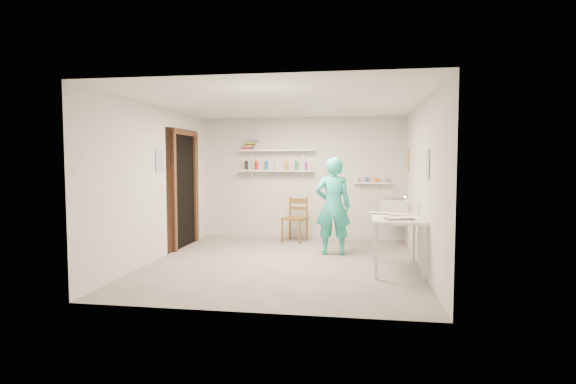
# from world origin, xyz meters

# --- Properties ---
(floor) EXTENTS (4.00, 4.50, 0.02)m
(floor) POSITION_xyz_m (0.00, 0.00, -0.01)
(floor) COLOR slate
(floor) RESTS_ON ground
(ceiling) EXTENTS (4.00, 4.50, 0.02)m
(ceiling) POSITION_xyz_m (0.00, 0.00, 2.41)
(ceiling) COLOR silver
(ceiling) RESTS_ON wall_back
(wall_back) EXTENTS (4.00, 0.02, 2.40)m
(wall_back) POSITION_xyz_m (0.00, 2.26, 1.20)
(wall_back) COLOR silver
(wall_back) RESTS_ON ground
(wall_front) EXTENTS (4.00, 0.02, 2.40)m
(wall_front) POSITION_xyz_m (0.00, -2.26, 1.20)
(wall_front) COLOR silver
(wall_front) RESTS_ON ground
(wall_left) EXTENTS (0.02, 4.50, 2.40)m
(wall_left) POSITION_xyz_m (-2.01, 0.00, 1.20)
(wall_left) COLOR silver
(wall_left) RESTS_ON ground
(wall_right) EXTENTS (0.02, 4.50, 2.40)m
(wall_right) POSITION_xyz_m (2.01, 0.00, 1.20)
(wall_right) COLOR silver
(wall_right) RESTS_ON ground
(doorway_recess) EXTENTS (0.02, 0.90, 2.00)m
(doorway_recess) POSITION_xyz_m (-1.99, 1.05, 1.00)
(doorway_recess) COLOR black
(doorway_recess) RESTS_ON wall_left
(corridor_box) EXTENTS (1.40, 1.50, 2.10)m
(corridor_box) POSITION_xyz_m (-2.70, 1.05, 1.05)
(corridor_box) COLOR brown
(corridor_box) RESTS_ON ground
(door_lintel) EXTENTS (0.06, 1.05, 0.10)m
(door_lintel) POSITION_xyz_m (-1.97, 1.05, 2.05)
(door_lintel) COLOR brown
(door_lintel) RESTS_ON wall_left
(door_jamb_near) EXTENTS (0.06, 0.10, 2.00)m
(door_jamb_near) POSITION_xyz_m (-1.97, 0.55, 1.00)
(door_jamb_near) COLOR brown
(door_jamb_near) RESTS_ON ground
(door_jamb_far) EXTENTS (0.06, 0.10, 2.00)m
(door_jamb_far) POSITION_xyz_m (-1.97, 1.55, 1.00)
(door_jamb_far) COLOR brown
(door_jamb_far) RESTS_ON ground
(shelf_lower) EXTENTS (1.50, 0.22, 0.03)m
(shelf_lower) POSITION_xyz_m (-0.50, 2.13, 1.35)
(shelf_lower) COLOR white
(shelf_lower) RESTS_ON wall_back
(shelf_upper) EXTENTS (1.50, 0.22, 0.03)m
(shelf_upper) POSITION_xyz_m (-0.50, 2.13, 1.75)
(shelf_upper) COLOR white
(shelf_upper) RESTS_ON wall_back
(ledge_shelf) EXTENTS (0.70, 0.14, 0.03)m
(ledge_shelf) POSITION_xyz_m (1.35, 2.17, 1.12)
(ledge_shelf) COLOR white
(ledge_shelf) RESTS_ON wall_back
(poster_left) EXTENTS (0.01, 0.28, 0.36)m
(poster_left) POSITION_xyz_m (-1.99, 0.05, 1.55)
(poster_left) COLOR #334C7F
(poster_left) RESTS_ON wall_left
(poster_right_a) EXTENTS (0.01, 0.34, 0.42)m
(poster_right_a) POSITION_xyz_m (1.99, 1.80, 1.55)
(poster_right_a) COLOR #995933
(poster_right_a) RESTS_ON wall_right
(poster_right_b) EXTENTS (0.01, 0.30, 0.38)m
(poster_right_b) POSITION_xyz_m (1.99, -0.55, 1.50)
(poster_right_b) COLOR #3F724C
(poster_right_b) RESTS_ON wall_right
(belfast_sink) EXTENTS (0.48, 0.60, 0.30)m
(belfast_sink) POSITION_xyz_m (1.75, 1.70, 0.70)
(belfast_sink) COLOR white
(belfast_sink) RESTS_ON wall_right
(man) EXTENTS (0.62, 0.44, 1.61)m
(man) POSITION_xyz_m (0.70, 0.74, 0.80)
(man) COLOR #23B29E
(man) RESTS_ON ground
(wall_clock) EXTENTS (0.29, 0.06, 0.29)m
(wall_clock) POSITION_xyz_m (0.72, 0.96, 1.07)
(wall_clock) COLOR beige
(wall_clock) RESTS_ON man
(wooden_chair) EXTENTS (0.52, 0.50, 0.90)m
(wooden_chair) POSITION_xyz_m (-0.08, 1.77, 0.45)
(wooden_chair) COLOR brown
(wooden_chair) RESTS_ON ground
(work_table) EXTENTS (0.68, 1.14, 0.76)m
(work_table) POSITION_xyz_m (1.64, -0.23, 0.38)
(work_table) COLOR silver
(work_table) RESTS_ON ground
(desk_lamp) EXTENTS (0.14, 0.14, 0.14)m
(desk_lamp) POSITION_xyz_m (1.83, 0.23, 0.98)
(desk_lamp) COLOR silver
(desk_lamp) RESTS_ON work_table
(spray_cans) EXTENTS (1.26, 0.06, 0.17)m
(spray_cans) POSITION_xyz_m (-0.50, 2.13, 1.45)
(spray_cans) COLOR black
(spray_cans) RESTS_ON shelf_lower
(book_stack) EXTENTS (0.30, 0.14, 0.20)m
(book_stack) POSITION_xyz_m (-1.04, 2.13, 1.86)
(book_stack) COLOR red
(book_stack) RESTS_ON shelf_upper
(ledge_pots) EXTENTS (0.48, 0.07, 0.09)m
(ledge_pots) POSITION_xyz_m (1.35, 2.17, 1.18)
(ledge_pots) COLOR silver
(ledge_pots) RESTS_ON ledge_shelf
(papers) EXTENTS (0.30, 0.22, 0.02)m
(papers) POSITION_xyz_m (1.64, -0.23, 0.77)
(papers) COLOR silver
(papers) RESTS_ON work_table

